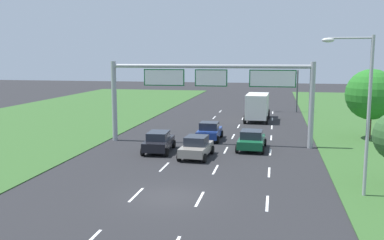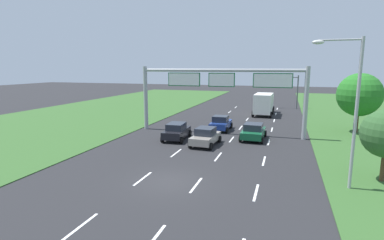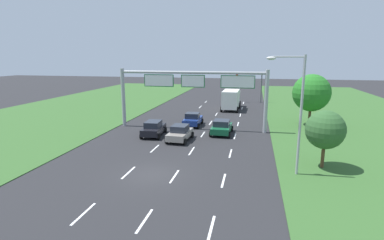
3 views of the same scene
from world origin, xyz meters
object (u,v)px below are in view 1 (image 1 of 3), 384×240
at_px(car_mid_lane, 209,131).
at_px(street_lamp, 362,102).
at_px(car_far_ahead, 159,142).
at_px(car_lead_silver, 252,140).
at_px(roadside_tree_mid, 371,94).
at_px(traffic_light_mast, 282,83).
at_px(sign_gantry, 211,86).
at_px(box_truck, 258,106).
at_px(car_near_red, 196,147).

distance_m(car_mid_lane, street_lamp, 17.65).
height_order(car_mid_lane, car_far_ahead, car_mid_lane).
bearing_deg(car_lead_silver, roadside_tree_mid, 33.44).
height_order(traffic_light_mast, roadside_tree_mid, roadside_tree_mid).
bearing_deg(roadside_tree_mid, sign_gantry, -160.94).
relative_size(traffic_light_mast, roadside_tree_mid, 0.89).
bearing_deg(box_truck, car_far_ahead, -109.11).
bearing_deg(car_mid_lane, box_truck, 73.57).
bearing_deg(sign_gantry, box_truck, 77.07).
xyz_separation_m(box_truck, traffic_light_mast, (2.88, 8.24, 2.16)).
height_order(box_truck, sign_gantry, sign_gantry).
relative_size(car_far_ahead, traffic_light_mast, 0.75).
bearing_deg(car_near_red, sign_gantry, 89.51).
relative_size(car_mid_lane, traffic_light_mast, 0.71).
bearing_deg(car_lead_silver, street_lamp, -57.90).
height_order(sign_gantry, traffic_light_mast, sign_gantry).
height_order(car_lead_silver, car_mid_lane, car_mid_lane).
relative_size(car_near_red, box_truck, 0.54).
xyz_separation_m(sign_gantry, traffic_light_mast, (6.23, 22.84, -1.11)).
xyz_separation_m(car_near_red, car_far_ahead, (-3.23, 1.28, 0.02)).
xyz_separation_m(car_mid_lane, car_far_ahead, (-3.17, -5.50, 0.03)).
bearing_deg(traffic_light_mast, street_lamp, -84.28).
relative_size(box_truck, sign_gantry, 0.43).
distance_m(car_far_ahead, box_truck, 19.60).
xyz_separation_m(car_lead_silver, sign_gantry, (-3.55, 1.56, 4.18)).
bearing_deg(traffic_light_mast, box_truck, -109.24).
bearing_deg(box_truck, street_lamp, -75.04).
distance_m(car_near_red, roadside_tree_mid, 17.35).
relative_size(car_lead_silver, car_far_ahead, 0.98).
bearing_deg(roadside_tree_mid, box_truck, 136.28).
distance_m(car_lead_silver, street_lamp, 12.90).
height_order(car_far_ahead, roadside_tree_mid, roadside_tree_mid).
distance_m(car_near_red, sign_gantry, 6.53).
relative_size(car_near_red, car_lead_silver, 0.97).
distance_m(sign_gantry, roadside_tree_mid, 14.50).
height_order(car_mid_lane, roadside_tree_mid, roadside_tree_mid).
distance_m(car_near_red, box_truck, 19.96).
height_order(car_near_red, roadside_tree_mid, roadside_tree_mid).
bearing_deg(car_far_ahead, car_lead_silver, 13.79).
bearing_deg(car_mid_lane, roadside_tree_mid, 11.64).
bearing_deg(car_mid_lane, traffic_light_mast, 72.38).
bearing_deg(car_lead_silver, box_truck, 92.34).
height_order(car_far_ahead, traffic_light_mast, traffic_light_mast).
xyz_separation_m(car_near_red, roadside_tree_mid, (13.99, 9.73, 3.28)).
bearing_deg(car_far_ahead, car_mid_lane, 56.87).
distance_m(traffic_light_mast, street_lamp, 35.09).
bearing_deg(street_lamp, sign_gantry, 128.90).
xyz_separation_m(car_mid_lane, roadside_tree_mid, (14.06, 2.95, 3.28)).
bearing_deg(car_lead_silver, car_mid_lane, 141.33).
height_order(car_far_ahead, sign_gantry, sign_gantry).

